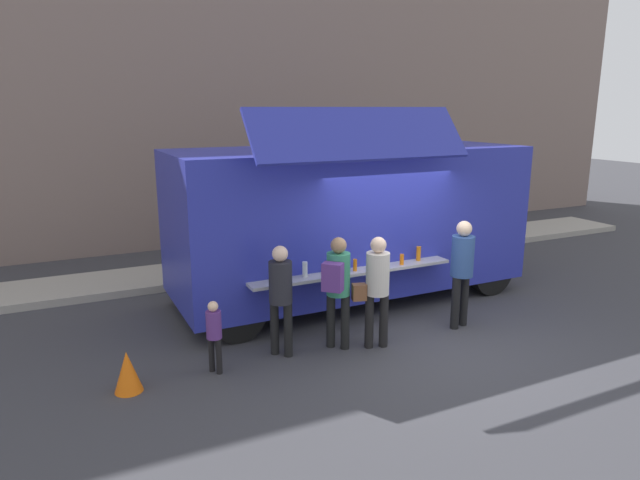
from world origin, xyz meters
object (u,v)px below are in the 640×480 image
(customer_extra_browsing, at_px, (462,265))
(child_near_queue, at_px, (214,330))
(traffic_cone_orange, at_px, (128,372))
(food_truck_main, at_px, (350,218))
(customer_front_ordering, at_px, (376,283))
(customer_mid_with_backpack, at_px, (337,282))
(customer_rear_waiting, at_px, (281,291))
(trash_bin, at_px, (447,230))

(customer_extra_browsing, distance_m, child_near_queue, 4.13)
(traffic_cone_orange, bearing_deg, food_truck_main, 24.94)
(traffic_cone_orange, xyz_separation_m, child_near_queue, (1.15, 0.04, 0.34))
(traffic_cone_orange, bearing_deg, customer_front_ordering, -2.98)
(customer_front_ordering, distance_m, child_near_queue, 2.47)
(customer_front_ordering, bearing_deg, customer_extra_browsing, -71.73)
(traffic_cone_orange, bearing_deg, customer_extra_browsing, -0.97)
(traffic_cone_orange, xyz_separation_m, customer_mid_with_backpack, (3.03, 0.01, 0.78))
(customer_front_ordering, bearing_deg, traffic_cone_orange, 101.98)
(child_near_queue, bearing_deg, customer_rear_waiting, -24.96)
(traffic_cone_orange, distance_m, customer_mid_with_backpack, 3.13)
(trash_bin, height_order, customer_front_ordering, customer_front_ordering)
(customer_rear_waiting, bearing_deg, trash_bin, -9.24)
(traffic_cone_orange, relative_size, customer_extra_browsing, 0.30)
(traffic_cone_orange, bearing_deg, customer_rear_waiting, 4.39)
(traffic_cone_orange, relative_size, customer_mid_with_backpack, 0.32)
(customer_front_ordering, distance_m, customer_extra_browsing, 1.69)
(trash_bin, xyz_separation_m, customer_rear_waiting, (-6.27, -4.16, 0.51))
(food_truck_main, distance_m, customer_extra_browsing, 2.35)
(food_truck_main, distance_m, customer_front_ordering, 2.38)
(food_truck_main, xyz_separation_m, customer_front_ordering, (-0.73, -2.19, -0.54))
(customer_rear_waiting, bearing_deg, customer_extra_browsing, -47.59)
(traffic_cone_orange, distance_m, customer_extra_browsing, 5.32)
(trash_bin, height_order, customer_mid_with_backpack, customer_mid_with_backpack)
(customer_front_ordering, height_order, customer_mid_with_backpack, same)
(child_near_queue, bearing_deg, customer_mid_with_backpack, -33.02)
(food_truck_main, relative_size, customer_extra_browsing, 3.65)
(customer_mid_with_backpack, height_order, customer_rear_waiting, customer_mid_with_backpack)
(customer_extra_browsing, bearing_deg, traffic_cone_orange, 73.35)
(traffic_cone_orange, height_order, customer_mid_with_backpack, customer_mid_with_backpack)
(customer_rear_waiting, distance_m, customer_extra_browsing, 3.09)
(trash_bin, distance_m, child_near_queue, 8.47)
(traffic_cone_orange, height_order, child_near_queue, child_near_queue)
(trash_bin, xyz_separation_m, customer_extra_browsing, (-3.19, -4.42, 0.59))
(food_truck_main, relative_size, customer_front_ordering, 3.81)
(customer_front_ordering, height_order, customer_rear_waiting, customer_front_ordering)
(traffic_cone_orange, height_order, customer_front_ordering, customer_front_ordering)
(traffic_cone_orange, height_order, customer_rear_waiting, customer_rear_waiting)
(trash_bin, relative_size, child_near_queue, 0.94)
(trash_bin, relative_size, customer_front_ordering, 0.56)
(customer_front_ordering, xyz_separation_m, customer_extra_browsing, (1.68, 0.10, 0.05))
(customer_rear_waiting, xyz_separation_m, customer_extra_browsing, (3.08, -0.26, 0.08))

